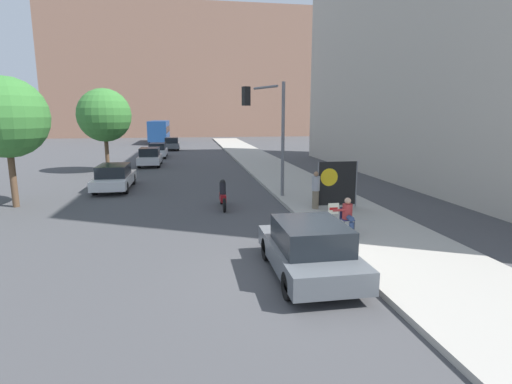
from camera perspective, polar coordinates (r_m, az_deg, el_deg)
ground_plane at (r=10.71m, az=6.39°, el=-11.65°), size 160.00×160.00×0.00m
sidewalk_curb at (r=25.60m, az=4.66°, el=1.86°), size 4.05×90.00×0.16m
building_backdrop_far at (r=82.76m, az=-9.44°, el=16.34°), size 52.00×12.00×24.19m
seated_protester at (r=13.87m, az=12.95°, el=-3.12°), size 0.92×0.77×1.20m
jogger_on_sidewalk at (r=17.17m, az=8.52°, el=0.31°), size 0.34×0.34×1.60m
protest_banner at (r=17.53m, az=11.49°, el=1.21°), size 1.80×0.06×1.99m
traffic_light_pole at (r=19.12m, az=1.95°, el=10.09°), size 2.17×1.94×5.50m
parked_car_curbside at (r=10.43m, az=7.59°, el=-8.07°), size 1.89×4.10×1.45m
car_on_road_nearest at (r=23.64m, az=-19.57°, el=2.04°), size 1.80×4.79×1.41m
car_on_road_midblock at (r=33.90m, az=-14.90°, el=4.88°), size 1.73×4.39×1.50m
car_on_road_distant at (r=40.47m, az=-13.88°, el=5.81°), size 1.71×4.43×1.42m
car_on_road_far_lane at (r=49.08m, az=-11.94°, el=6.77°), size 1.75×4.45×1.49m
city_bus_on_road at (r=62.23m, az=-13.64°, el=8.58°), size 2.56×11.31×3.25m
motorcycle_on_road at (r=17.88m, az=-4.77°, el=-0.55°), size 0.28×2.19×1.31m
street_tree_near_curb at (r=20.77m, az=-32.12°, el=8.99°), size 3.54×3.54×5.78m
street_tree_midblock at (r=31.02m, az=-20.85°, el=10.20°), size 3.78×3.78×5.99m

